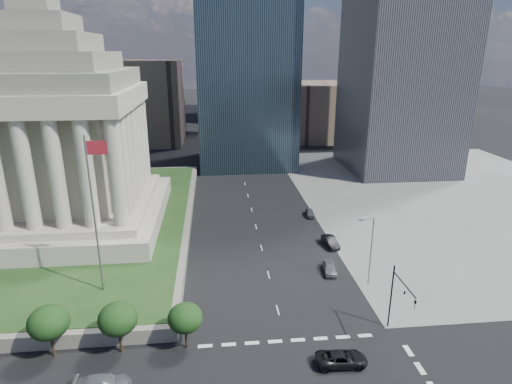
{
  "coord_description": "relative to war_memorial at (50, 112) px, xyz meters",
  "views": [
    {
      "loc": [
        -7.4,
        -25.78,
        30.99
      ],
      "look_at": [
        -2.72,
        20.33,
        15.64
      ],
      "focal_mm": 30.0,
      "sensor_mm": 36.0,
      "label": 1
    }
  ],
  "objects": [
    {
      "name": "pickup_truck",
      "position": [
        39.1,
        -38.38,
        -20.66
      ],
      "size": [
        2.64,
        5.42,
        1.48
      ],
      "primitive_type": "imported",
      "rotation": [
        0.0,
        0.0,
        1.54
      ],
      "color": "black",
      "rests_on": "ground"
    },
    {
      "name": "ground",
      "position": [
        34.0,
        52.0,
        -21.4
      ],
      "size": [
        500.0,
        500.0,
        0.0
      ],
      "primitive_type": "plane",
      "color": "black",
      "rests_on": "ground"
    },
    {
      "name": "plaza_lawn",
      "position": [
        -11.0,
        2.0,
        -19.55
      ],
      "size": [
        64.0,
        68.0,
        0.1
      ],
      "primitive_type": "cube",
      "color": "#1D3A18",
      "rests_on": "plaza_terrace"
    },
    {
      "name": "war_memorial",
      "position": [
        0.0,
        0.0,
        0.0
      ],
      "size": [
        34.0,
        34.0,
        39.0
      ],
      "primitive_type": null,
      "color": "#ABA68F",
      "rests_on": "plaza_lawn"
    },
    {
      "name": "sidewalk_ne",
      "position": [
        80.0,
        12.0,
        -21.38
      ],
      "size": [
        68.0,
        90.0,
        0.03
      ],
      "primitive_type": "cube",
      "color": "slate",
      "rests_on": "ground"
    },
    {
      "name": "building_filler_ne",
      "position": [
        66.0,
        82.0,
        -11.4
      ],
      "size": [
        20.0,
        30.0,
        20.0
      ],
      "primitive_type": "cube",
      "color": "brown",
      "rests_on": "ground"
    },
    {
      "name": "flagpole",
      "position": [
        12.17,
        -24.0,
        -8.29
      ],
      "size": [
        2.52,
        0.24,
        20.0
      ],
      "color": "slate",
      "rests_on": "plaza_lawn"
    },
    {
      "name": "suv_grey",
      "position": [
        15.36,
        -39.55,
        -20.63
      ],
      "size": [
        5.39,
        2.37,
        1.54
      ],
      "primitive_type": "imported",
      "rotation": [
        0.0,
        0.0,
        1.61
      ],
      "color": "slate",
      "rests_on": "ground"
    },
    {
      "name": "traffic_signal_ne",
      "position": [
        46.5,
        -34.3,
        -16.15
      ],
      "size": [
        0.3,
        5.74,
        8.0
      ],
      "color": "black",
      "rests_on": "ground"
    },
    {
      "name": "plaza_terrace",
      "position": [
        -11.0,
        2.0,
        -20.5
      ],
      "size": [
        66.0,
        70.0,
        1.8
      ],
      "primitive_type": "cube",
      "color": "slate",
      "rests_on": "ground"
    },
    {
      "name": "parked_sedan_near",
      "position": [
        43.0,
        -19.17,
        -20.63
      ],
      "size": [
        2.34,
        4.71,
        1.54
      ],
      "primitive_type": "imported",
      "rotation": [
        0.0,
        0.0,
        -0.12
      ],
      "color": "gray",
      "rests_on": "ground"
    },
    {
      "name": "parked_sedan_mid",
      "position": [
        45.5,
        -10.42,
        -20.62
      ],
      "size": [
        4.9,
        2.2,
        1.56
      ],
      "primitive_type": "imported",
      "rotation": [
        0.0,
        0.0,
        0.12
      ],
      "color": "black",
      "rests_on": "ground"
    },
    {
      "name": "parked_sedan_far",
      "position": [
        45.09,
        3.2,
        -20.73
      ],
      "size": [
        1.91,
        4.03,
        1.33
      ],
      "primitive_type": "imported",
      "rotation": [
        0.0,
        0.0,
        -0.09
      ],
      "color": "#4C4E52",
      "rests_on": "ground"
    },
    {
      "name": "building_filler_nw",
      "position": [
        4.0,
        82.0,
        -7.4
      ],
      "size": [
        24.0,
        30.0,
        28.0
      ],
      "primitive_type": "cube",
      "color": "brown",
      "rests_on": "ground"
    },
    {
      "name": "midrise_glass",
      "position": [
        36.0,
        47.0,
        8.6
      ],
      "size": [
        26.0,
        26.0,
        60.0
      ],
      "primitive_type": "cube",
      "color": "black",
      "rests_on": "ground"
    },
    {
      "name": "street_lamp_north",
      "position": [
        47.33,
        -23.0,
        -15.74
      ],
      "size": [
        2.13,
        0.22,
        10.0
      ],
      "color": "slate",
      "rests_on": "ground"
    }
  ]
}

